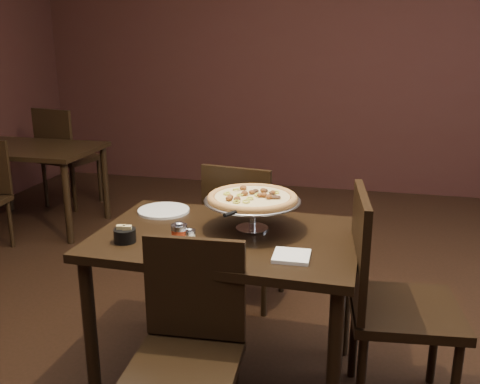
# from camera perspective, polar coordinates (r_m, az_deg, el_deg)

# --- Properties ---
(room) EXTENTS (6.04, 7.04, 2.84)m
(room) POSITION_cam_1_polar(r_m,az_deg,el_deg) (2.26, 0.82, 11.39)
(room) COLOR black
(room) RESTS_ON ground
(dining_table) EXTENTS (1.19, 0.81, 0.73)m
(dining_table) POSITION_cam_1_polar(r_m,az_deg,el_deg) (2.46, -1.42, -6.66)
(dining_table) COLOR black
(dining_table) RESTS_ON ground
(background_table) EXTENTS (1.12, 0.75, 0.70)m
(background_table) POSITION_cam_1_polar(r_m,az_deg,el_deg) (4.86, -21.40, 3.45)
(background_table) COLOR black
(background_table) RESTS_ON ground
(pizza_stand) EXTENTS (0.45, 0.45, 0.18)m
(pizza_stand) POSITION_cam_1_polar(r_m,az_deg,el_deg) (2.44, 1.33, -0.68)
(pizza_stand) COLOR silver
(pizza_stand) RESTS_ON dining_table
(parmesan_shaker) EXTENTS (0.05, 0.05, 0.09)m
(parmesan_shaker) POSITION_cam_1_polar(r_m,az_deg,el_deg) (2.26, -5.40, -4.99)
(parmesan_shaker) COLOR beige
(parmesan_shaker) RESTS_ON dining_table
(pepper_flake_shaker) EXTENTS (0.07, 0.07, 0.12)m
(pepper_flake_shaker) POSITION_cam_1_polar(r_m,az_deg,el_deg) (2.26, -6.49, -4.68)
(pepper_flake_shaker) COLOR maroon
(pepper_flake_shaker) RESTS_ON dining_table
(packet_caddy) EXTENTS (0.10, 0.10, 0.07)m
(packet_caddy) POSITION_cam_1_polar(r_m,az_deg,el_deg) (2.38, -12.19, -4.49)
(packet_caddy) COLOR black
(packet_caddy) RESTS_ON dining_table
(napkin_stack) EXTENTS (0.15, 0.15, 0.02)m
(napkin_stack) POSITION_cam_1_polar(r_m,az_deg,el_deg) (2.18, 5.52, -6.83)
(napkin_stack) COLOR white
(napkin_stack) RESTS_ON dining_table
(plate_left) EXTENTS (0.26, 0.26, 0.01)m
(plate_left) POSITION_cam_1_polar(r_m,az_deg,el_deg) (2.75, -8.15, -1.97)
(plate_left) COLOR silver
(plate_left) RESTS_ON dining_table
(plate_near) EXTENTS (0.24, 0.24, 0.01)m
(plate_near) POSITION_cam_1_polar(r_m,az_deg,el_deg) (2.21, -3.94, -6.45)
(plate_near) COLOR silver
(plate_near) RESTS_ON dining_table
(serving_spatula) EXTENTS (0.14, 0.14, 0.02)m
(serving_spatula) POSITION_cam_1_polar(r_m,az_deg,el_deg) (2.25, -0.66, -2.27)
(serving_spatula) COLOR silver
(serving_spatula) RESTS_ON pizza_stand
(chair_far) EXTENTS (0.47, 0.47, 0.89)m
(chair_far) POSITION_cam_1_polar(r_m,az_deg,el_deg) (3.19, 0.37, -3.99)
(chair_far) COLOR black
(chair_far) RESTS_ON ground
(chair_near) EXTENTS (0.42, 0.42, 0.86)m
(chair_near) POSITION_cam_1_polar(r_m,az_deg,el_deg) (2.12, -5.55, -15.90)
(chair_near) COLOR black
(chair_near) RESTS_ON ground
(chair_side) EXTENTS (0.51, 0.51, 0.98)m
(chair_side) POSITION_cam_1_polar(r_m,az_deg,el_deg) (2.40, 15.44, -10.54)
(chair_side) COLOR black
(chair_side) RESTS_ON ground
(bg_chair_far) EXTENTS (0.53, 0.53, 0.96)m
(bg_chair_far) POSITION_cam_1_polar(r_m,az_deg,el_deg) (5.35, -18.21, 3.93)
(bg_chair_far) COLOR black
(bg_chair_far) RESTS_ON ground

